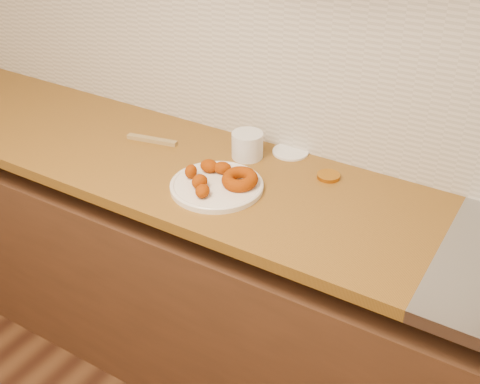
# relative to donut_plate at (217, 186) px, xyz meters

# --- Properties ---
(wall_back) EXTENTS (4.00, 0.02, 2.70)m
(wall_back) POSITION_rel_donut_plate_xyz_m (0.20, 0.39, 0.44)
(wall_back) COLOR #C5B699
(wall_back) RESTS_ON ground
(base_cabinet) EXTENTS (3.60, 0.60, 0.77)m
(base_cabinet) POSITION_rel_donut_plate_xyz_m (0.20, 0.08, -0.52)
(base_cabinet) COLOR #522F1B
(base_cabinet) RESTS_ON floor
(butcher_block) EXTENTS (2.30, 0.62, 0.04)m
(butcher_block) POSITION_rel_donut_plate_xyz_m (-0.45, 0.08, -0.03)
(butcher_block) COLOR brown
(butcher_block) RESTS_ON base_cabinet
(backsplash) EXTENTS (3.60, 0.02, 0.60)m
(backsplash) POSITION_rel_donut_plate_xyz_m (0.20, 0.38, 0.29)
(backsplash) COLOR beige
(backsplash) RESTS_ON wall_back
(donut_plate) EXTENTS (0.30, 0.30, 0.02)m
(donut_plate) POSITION_rel_donut_plate_xyz_m (0.00, 0.00, 0.00)
(donut_plate) COLOR white
(donut_plate) RESTS_ON butcher_block
(ring_donut) EXTENTS (0.12, 0.13, 0.05)m
(ring_donut) POSITION_rel_donut_plate_xyz_m (0.06, 0.04, 0.03)
(ring_donut) COLOR #9D3900
(ring_donut) RESTS_ON donut_plate
(fried_dough_chunks) EXTENTS (0.15, 0.22, 0.05)m
(fried_dough_chunks) POSITION_rel_donut_plate_xyz_m (-0.04, -0.00, 0.03)
(fried_dough_chunks) COLOR #9D3900
(fried_dough_chunks) RESTS_ON donut_plate
(plastic_tub) EXTENTS (0.14, 0.14, 0.09)m
(plastic_tub) POSITION_rel_donut_plate_xyz_m (-0.02, 0.23, 0.04)
(plastic_tub) COLOR silver
(plastic_tub) RESTS_ON butcher_block
(tub_lid) EXTENTS (0.17, 0.17, 0.01)m
(tub_lid) POSITION_rel_donut_plate_xyz_m (0.09, 0.34, -0.00)
(tub_lid) COLOR white
(tub_lid) RESTS_ON butcher_block
(brass_jar_lid) EXTENTS (0.08, 0.08, 0.01)m
(brass_jar_lid) POSITION_rel_donut_plate_xyz_m (0.28, 0.25, -0.00)
(brass_jar_lid) COLOR #B77118
(brass_jar_lid) RESTS_ON butcher_block
(wooden_utensil) EXTENTS (0.20, 0.06, 0.02)m
(wooden_utensil) POSITION_rel_donut_plate_xyz_m (-0.38, 0.15, -0.00)
(wooden_utensil) COLOR olive
(wooden_utensil) RESTS_ON butcher_block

